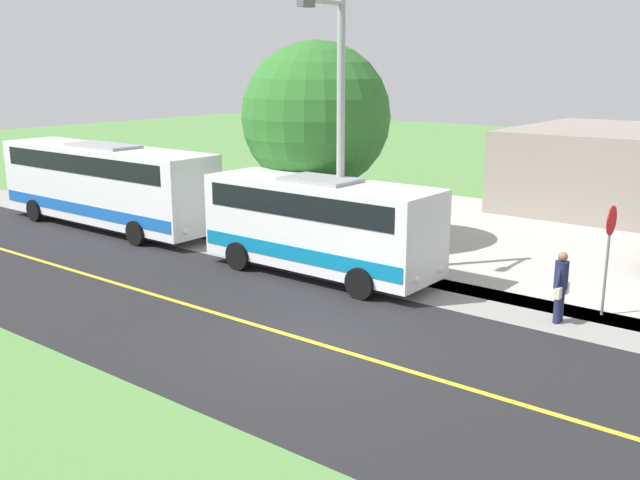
{
  "coord_description": "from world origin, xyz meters",
  "views": [
    {
      "loc": [
        12.14,
        9.95,
        6.27
      ],
      "look_at": [
        -3.5,
        -2.36,
        1.4
      ],
      "focal_mm": 40.12,
      "sensor_mm": 36.0,
      "label": 1
    }
  ],
  "objects_px": {
    "street_light_pole": "(338,128)",
    "tree_curbside": "(316,117)",
    "pedestrian_with_bags": "(561,285)",
    "transit_bus_rear": "(105,182)",
    "stop_sign": "(609,241)",
    "shuttle_bus_front": "(320,222)"
  },
  "relations": [
    {
      "from": "shuttle_bus_front",
      "to": "street_light_pole",
      "type": "relative_size",
      "value": 0.94
    },
    {
      "from": "shuttle_bus_front",
      "to": "transit_bus_rear",
      "type": "bearing_deg",
      "value": -89.98
    },
    {
      "from": "street_light_pole",
      "to": "tree_curbside",
      "type": "xyz_separation_m",
      "value": [
        -2.52,
        -2.85,
        0.07
      ]
    },
    {
      "from": "shuttle_bus_front",
      "to": "stop_sign",
      "type": "relative_size",
      "value": 2.66
    },
    {
      "from": "street_light_pole",
      "to": "tree_curbside",
      "type": "distance_m",
      "value": 3.8
    },
    {
      "from": "stop_sign",
      "to": "street_light_pole",
      "type": "height_order",
      "value": "street_light_pole"
    },
    {
      "from": "street_light_pole",
      "to": "tree_curbside",
      "type": "height_order",
      "value": "street_light_pole"
    },
    {
      "from": "shuttle_bus_front",
      "to": "tree_curbside",
      "type": "bearing_deg",
      "value": -139.64
    },
    {
      "from": "street_light_pole",
      "to": "tree_curbside",
      "type": "relative_size",
      "value": 1.14
    },
    {
      "from": "shuttle_bus_front",
      "to": "stop_sign",
      "type": "xyz_separation_m",
      "value": [
        -1.61,
        8.01,
        0.31
      ]
    },
    {
      "from": "shuttle_bus_front",
      "to": "stop_sign",
      "type": "distance_m",
      "value": 8.18
    },
    {
      "from": "transit_bus_rear",
      "to": "stop_sign",
      "type": "xyz_separation_m",
      "value": [
        -1.62,
        18.77,
        0.15
      ]
    },
    {
      "from": "transit_bus_rear",
      "to": "street_light_pole",
      "type": "height_order",
      "value": "street_light_pole"
    },
    {
      "from": "transit_bus_rear",
      "to": "stop_sign",
      "type": "relative_size",
      "value": 3.76
    },
    {
      "from": "pedestrian_with_bags",
      "to": "street_light_pole",
      "type": "distance_m",
      "value": 7.76
    },
    {
      "from": "transit_bus_rear",
      "to": "pedestrian_with_bags",
      "type": "distance_m",
      "value": 18.08
    },
    {
      "from": "stop_sign",
      "to": "tree_curbside",
      "type": "relative_size",
      "value": 0.4
    },
    {
      "from": "transit_bus_rear",
      "to": "tree_curbside",
      "type": "distance_m",
      "value": 9.19
    },
    {
      "from": "street_light_pole",
      "to": "transit_bus_rear",
      "type": "bearing_deg",
      "value": -87.96
    },
    {
      "from": "stop_sign",
      "to": "street_light_pole",
      "type": "bearing_deg",
      "value": -80.92
    },
    {
      "from": "pedestrian_with_bags",
      "to": "stop_sign",
      "type": "relative_size",
      "value": 0.63
    },
    {
      "from": "transit_bus_rear",
      "to": "street_light_pole",
      "type": "relative_size",
      "value": 1.33
    }
  ]
}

